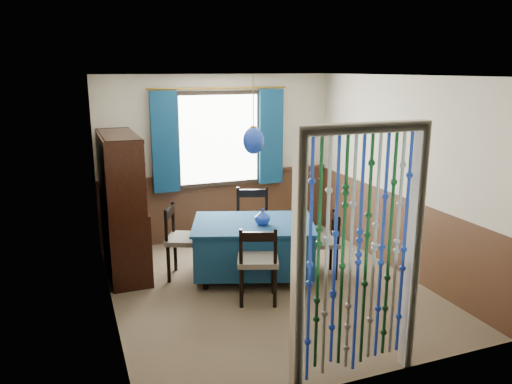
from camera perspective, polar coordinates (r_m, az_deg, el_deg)
name	(u,v)px	position (r m, az deg, el deg)	size (l,w,h in m)	color
floor	(267,287)	(6.16, 1.31, -10.78)	(4.00, 4.00, 0.00)	brown
ceiling	(269,76)	(5.60, 1.46, 13.15)	(4.00, 4.00, 0.00)	silver
wall_back	(218,158)	(7.60, -4.33, 3.85)	(3.60, 3.60, 0.00)	beige
wall_front	(364,241)	(4.05, 12.20, -5.53)	(3.60, 3.60, 0.00)	beige
wall_left	(106,201)	(5.36, -16.75, -1.00)	(4.00, 4.00, 0.00)	beige
wall_right	(398,175)	(6.63, 15.95, 1.86)	(4.00, 4.00, 0.00)	beige
wainscot_back	(219,206)	(7.76, -4.20, -1.63)	(3.60, 3.60, 0.00)	#432919
wainscot_front	(358,326)	(4.36, 11.57, -14.80)	(3.60, 3.60, 0.00)	#432919
wainscot_left	(113,269)	(5.59, -16.05, -8.44)	(4.00, 4.00, 0.00)	#432919
wainscot_right	(393,231)	(6.81, 15.43, -4.33)	(4.00, 4.00, 0.00)	#432919
window	(219,139)	(7.51, -4.26, 6.04)	(1.32, 0.12, 1.42)	black
doorway	(358,262)	(4.16, 11.60, -7.88)	(1.16, 0.12, 2.18)	silver
dining_table	(253,245)	(6.30, -0.29, -6.10)	(1.75, 1.46, 0.72)	navy
chair_near	(258,261)	(5.62, 0.22, -7.93)	(0.57, 0.56, 0.91)	black
chair_far	(253,222)	(6.90, -0.37, -3.45)	(0.60, 0.58, 0.97)	black
chair_left	(183,239)	(6.34, -8.35, -5.39)	(0.59, 0.60, 0.93)	black
chair_right	(324,242)	(6.39, 7.81, -5.70)	(0.50, 0.51, 0.83)	black
sideboard	(123,225)	(6.64, -14.94, -3.69)	(0.48, 1.38, 1.80)	black
pendant_lamp	(253,140)	(5.98, -0.31, 5.93)	(0.26, 0.26, 0.92)	olive
vase_table	(262,217)	(6.10, 0.74, -2.90)	(0.18, 0.18, 0.19)	#163297
bowl_shelf	(128,182)	(6.15, -14.39, 1.08)	(0.21, 0.21, 0.05)	beige
vase_sideboard	(123,191)	(6.88, -14.94, 0.14)	(0.18, 0.18, 0.19)	beige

